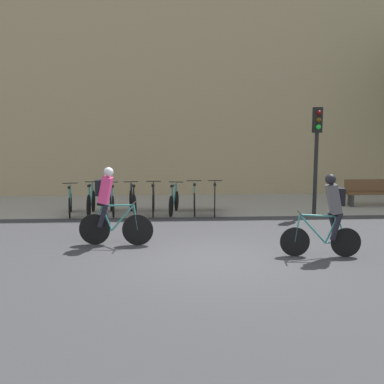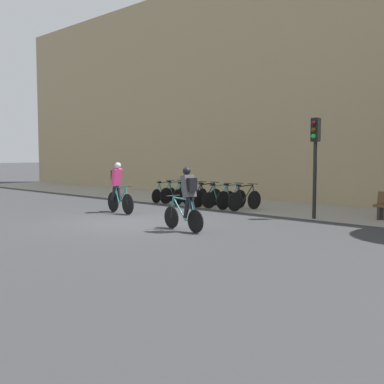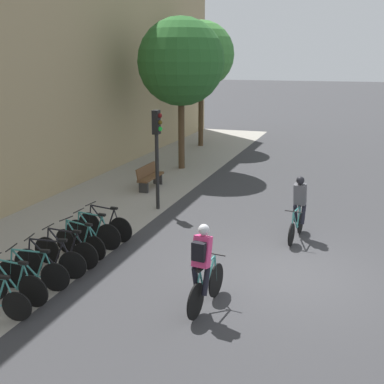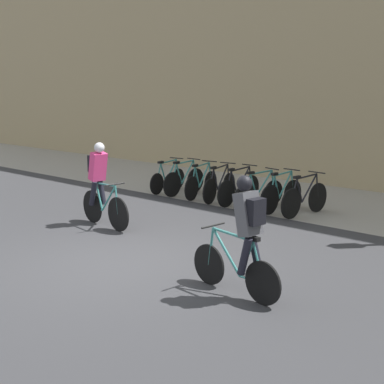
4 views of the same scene
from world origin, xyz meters
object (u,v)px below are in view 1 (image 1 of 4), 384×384
at_px(parked_bike_3, 133,201).
at_px(parked_bike_4, 153,201).
at_px(cyclist_pink, 109,204).
at_px(parked_bike_2, 112,202).
at_px(parked_bike_1, 91,202).
at_px(parked_bike_6, 194,200).
at_px(cyclist_grey, 330,213).
at_px(parked_bike_5, 174,201).
at_px(traffic_light_pole, 317,140).
at_px(parked_bike_7, 215,200).
at_px(parked_bike_0, 70,203).
at_px(bench, 370,192).

height_order(parked_bike_3, parked_bike_4, parked_bike_4).
bearing_deg(cyclist_pink, parked_bike_2, 95.22).
bearing_deg(parked_bike_1, parked_bike_6, 0.01).
xyz_separation_m(cyclist_grey, parked_bike_5, (-3.16, 4.98, -0.56)).
bearing_deg(parked_bike_6, parked_bike_1, -179.99).
bearing_deg(cyclist_grey, traffic_light_pole, 76.12).
height_order(cyclist_grey, traffic_light_pole, traffic_light_pole).
distance_m(parked_bike_1, parked_bike_5, 2.53).
height_order(parked_bike_3, parked_bike_5, parked_bike_3).
bearing_deg(parked_bike_7, parked_bike_4, -179.98).
bearing_deg(parked_bike_1, parked_bike_3, -0.06).
height_order(parked_bike_6, parked_bike_7, parked_bike_6).
distance_m(parked_bike_1, parked_bike_3, 1.27).
xyz_separation_m(parked_bike_0, parked_bike_5, (3.16, 0.00, 0.01)).
xyz_separation_m(parked_bike_0, parked_bike_4, (2.53, 0.00, 0.03)).
distance_m(parked_bike_5, bench, 6.72).
distance_m(cyclist_grey, parked_bike_1, 7.58).
xyz_separation_m(parked_bike_1, parked_bike_5, (2.53, -0.00, -0.02)).
bearing_deg(cyclist_pink, parked_bike_5, 67.33).
relative_size(parked_bike_0, parked_bike_7, 0.95).
relative_size(cyclist_pink, parked_bike_7, 1.04).
relative_size(parked_bike_2, parked_bike_3, 0.97).
distance_m(parked_bike_2, parked_bike_5, 1.90).
relative_size(parked_bike_3, parked_bike_4, 0.98).
distance_m(cyclist_pink, parked_bike_5, 4.07).
bearing_deg(bench, parked_bike_3, -172.53).
bearing_deg(parked_bike_2, parked_bike_6, 0.03).
relative_size(cyclist_grey, parked_bike_7, 1.01).
height_order(cyclist_grey, parked_bike_1, cyclist_grey).
distance_m(cyclist_grey, parked_bike_3, 6.69).
bearing_deg(parked_bike_3, parked_bike_2, 179.97).
xyz_separation_m(parked_bike_5, parked_bike_7, (1.27, 0.00, 0.02)).
relative_size(parked_bike_2, traffic_light_pole, 0.51).
bearing_deg(parked_bike_2, cyclist_pink, -84.78).
xyz_separation_m(cyclist_pink, parked_bike_4, (0.92, 3.72, -0.54)).
bearing_deg(cyclist_grey, parked_bike_0, 141.74).
height_order(cyclist_grey, parked_bike_2, cyclist_grey).
relative_size(cyclist_grey, parked_bike_2, 1.06).
xyz_separation_m(cyclist_grey, bench, (3.48, 6.02, -0.48)).
height_order(parked_bike_4, bench, parked_bike_4).
xyz_separation_m(parked_bike_0, parked_bike_2, (1.26, 0.00, 0.01)).
relative_size(parked_bike_3, parked_bike_5, 1.06).
distance_m(parked_bike_4, parked_bike_7, 1.90).
bearing_deg(parked_bike_4, parked_bike_0, -179.97).
xyz_separation_m(parked_bike_1, traffic_light_pole, (6.85, -0.30, 1.86)).
height_order(cyclist_grey, parked_bike_4, cyclist_grey).
bearing_deg(cyclist_grey, parked_bike_4, 127.25).
relative_size(parked_bike_4, parked_bike_5, 1.08).
height_order(parked_bike_5, traffic_light_pole, traffic_light_pole).
relative_size(parked_bike_1, parked_bike_5, 1.03).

